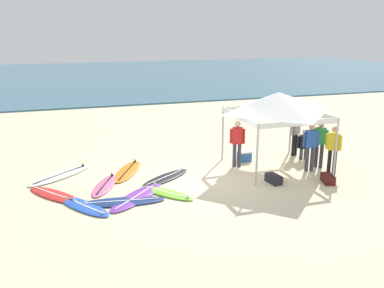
# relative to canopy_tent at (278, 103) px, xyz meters

# --- Properties ---
(ground_plane) EXTENTS (80.00, 80.00, 0.00)m
(ground_plane) POSITION_rel_canopy_tent_xyz_m (-2.74, -0.64, -2.39)
(ground_plane) COLOR beige
(sea) EXTENTS (80.00, 36.00, 0.10)m
(sea) POSITION_rel_canopy_tent_xyz_m (-2.74, 31.93, -2.34)
(sea) COLOR #386B84
(sea) RESTS_ON ground
(canopy_tent) EXTENTS (3.05, 3.05, 2.75)m
(canopy_tent) POSITION_rel_canopy_tent_xyz_m (0.00, 0.00, 0.00)
(canopy_tent) COLOR #B7B7BC
(canopy_tent) RESTS_ON ground
(surfboard_orange) EXTENTS (1.61, 2.41, 0.19)m
(surfboard_orange) POSITION_rel_canopy_tent_xyz_m (-5.20, 1.11, -2.35)
(surfboard_orange) COLOR orange
(surfboard_orange) RESTS_ON ground
(surfboard_red) EXTENTS (1.84, 2.13, 0.19)m
(surfboard_red) POSITION_rel_canopy_tent_xyz_m (-7.65, -0.41, -2.35)
(surfboard_red) COLOR red
(surfboard_red) RESTS_ON ground
(surfboard_lime) EXTENTS (1.64, 1.88, 0.19)m
(surfboard_lime) POSITION_rel_canopy_tent_xyz_m (-4.38, -1.27, -2.35)
(surfboard_lime) COLOR #7AD12D
(surfboard_lime) RESTS_ON ground
(surfboard_navy) EXTENTS (2.59, 1.00, 0.19)m
(surfboard_navy) POSITION_rel_canopy_tent_xyz_m (-5.80, -1.52, -2.35)
(surfboard_navy) COLOR navy
(surfboard_navy) RESTS_ON ground
(surfboard_pink) EXTENTS (1.29, 2.06, 0.19)m
(surfboard_pink) POSITION_rel_canopy_tent_xyz_m (-6.11, -0.05, -2.35)
(surfboard_pink) COLOR pink
(surfboard_pink) RESTS_ON ground
(surfboard_white) EXTENTS (2.42, 2.18, 0.19)m
(surfboard_white) POSITION_rel_canopy_tent_xyz_m (-7.47, 1.37, -2.35)
(surfboard_white) COLOR white
(surfboard_white) RESTS_ON ground
(surfboard_blue) EXTENTS (1.68, 2.16, 0.19)m
(surfboard_blue) POSITION_rel_canopy_tent_xyz_m (-6.87, -1.49, -2.35)
(surfboard_blue) COLOR blue
(surfboard_blue) RESTS_ON ground
(surfboard_black) EXTENTS (2.13, 1.74, 0.19)m
(surfboard_black) POSITION_rel_canopy_tent_xyz_m (-4.08, 0.05, -2.35)
(surfboard_black) COLOR black
(surfboard_black) RESTS_ON ground
(surfboard_purple) EXTENTS (2.24, 2.30, 0.19)m
(surfboard_purple) POSITION_rel_canopy_tent_xyz_m (-5.29, -1.28, -2.35)
(surfboard_purple) COLOR purple
(surfboard_purple) RESTS_ON ground
(person_yellow) EXTENTS (0.40, 0.45, 1.71)m
(person_yellow) POSITION_rel_canopy_tent_xyz_m (1.51, -1.26, -1.40)
(person_yellow) COLOR black
(person_yellow) RESTS_ON ground
(person_red) EXTENTS (0.52, 0.34, 1.71)m
(person_red) POSITION_rel_canopy_tent_xyz_m (-1.30, 0.47, -1.40)
(person_red) COLOR #383842
(person_red) RESTS_ON ground
(person_blue) EXTENTS (0.52, 0.33, 1.71)m
(person_blue) POSITION_rel_canopy_tent_xyz_m (0.97, -0.73, -1.40)
(person_blue) COLOR #383842
(person_blue) RESTS_ON ground
(person_green) EXTENTS (0.42, 0.41, 1.71)m
(person_green) POSITION_rel_canopy_tent_xyz_m (1.51, -0.48, -1.40)
(person_green) COLOR #2D2D33
(person_green) RESTS_ON ground
(person_grey) EXTENTS (0.50, 0.36, 1.71)m
(person_grey) POSITION_rel_canopy_tent_xyz_m (1.45, 1.08, -1.40)
(person_grey) COLOR black
(person_grey) RESTS_ON ground
(person_black) EXTENTS (0.54, 0.29, 1.20)m
(person_black) POSITION_rel_canopy_tent_xyz_m (1.53, 0.52, -1.73)
(person_black) COLOR #383842
(person_black) RESTS_ON ground
(gear_bag_near_tent) EXTENTS (0.47, 0.67, 0.28)m
(gear_bag_near_tent) POSITION_rel_canopy_tent_xyz_m (0.90, -1.94, -2.25)
(gear_bag_near_tent) COLOR #4C1919
(gear_bag_near_tent) RESTS_ON ground
(gear_bag_by_pole) EXTENTS (0.39, 0.63, 0.28)m
(gear_bag_by_pole) POSITION_rel_canopy_tent_xyz_m (-0.80, -1.41, -2.25)
(gear_bag_by_pole) COLOR #232328
(gear_bag_by_pole) RESTS_ON ground
(cooler_box) EXTENTS (0.50, 0.36, 0.39)m
(cooler_box) POSITION_rel_canopy_tent_xyz_m (-0.74, 1.01, -2.19)
(cooler_box) COLOR #2D60B7
(cooler_box) RESTS_ON ground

